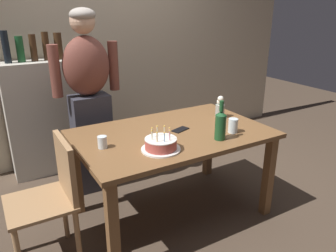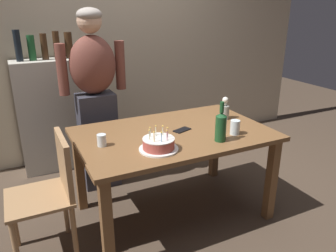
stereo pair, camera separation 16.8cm
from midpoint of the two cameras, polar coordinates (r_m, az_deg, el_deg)
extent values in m
plane|color=#47382B|center=(2.92, 2.58, -14.72)|extent=(10.00, 10.00, 0.00)
cube|color=tan|center=(3.84, -8.57, 14.45)|extent=(5.20, 0.10, 2.60)
cube|color=brown|center=(2.58, 2.83, -1.44)|extent=(1.50, 0.96, 0.03)
cube|color=brown|center=(2.19, -8.32, -17.04)|extent=(0.07, 0.07, 0.70)
cube|color=brown|center=(2.82, 19.20, -8.87)|extent=(0.07, 0.07, 0.70)
cube|color=brown|center=(2.87, -13.50, -7.76)|extent=(0.07, 0.07, 0.70)
cube|color=brown|center=(3.38, 9.51, -3.07)|extent=(0.07, 0.07, 0.70)
cylinder|color=white|center=(2.25, 0.51, -4.06)|extent=(0.27, 0.27, 0.01)
cylinder|color=#B24C42|center=(2.24, 0.51, -3.12)|extent=(0.22, 0.22, 0.07)
cylinder|color=silver|center=(2.22, 0.51, -2.25)|extent=(0.22, 0.22, 0.01)
cylinder|color=#EAB266|center=(2.16, -0.21, -2.03)|extent=(0.01, 0.01, 0.06)
sphere|color=#F9C64C|center=(2.14, -0.21, -1.12)|extent=(0.01, 0.01, 0.01)
cylinder|color=#93B7DB|center=(2.16, 1.09, -2.06)|extent=(0.01, 0.01, 0.06)
sphere|color=#F9C64C|center=(2.14, 1.10, -1.14)|extent=(0.01, 0.01, 0.01)
cylinder|color=pink|center=(2.19, 2.04, -1.73)|extent=(0.01, 0.01, 0.06)
sphere|color=#F9C64C|center=(2.17, 2.05, -0.83)|extent=(0.01, 0.01, 0.01)
cylinder|color=pink|center=(2.23, 2.07, -1.26)|extent=(0.01, 0.01, 0.06)
sphere|color=#F9C64C|center=(2.22, 2.08, -0.37)|extent=(0.01, 0.01, 0.01)
cylinder|color=beige|center=(2.27, 1.21, -0.92)|extent=(0.01, 0.01, 0.06)
sphere|color=#F9C64C|center=(2.25, 1.22, -0.04)|extent=(0.01, 0.01, 0.01)
cylinder|color=beige|center=(2.27, -0.03, -0.89)|extent=(0.01, 0.01, 0.06)
sphere|color=#F9C64C|center=(2.25, -0.03, -0.02)|extent=(0.01, 0.01, 0.01)
cylinder|color=beige|center=(2.24, -0.97, -1.20)|extent=(0.01, 0.01, 0.06)
sphere|color=#F9C64C|center=(2.22, -0.97, -0.31)|extent=(0.01, 0.01, 0.01)
cylinder|color=beige|center=(2.19, -1.06, -1.66)|extent=(0.01, 0.01, 0.06)
sphere|color=#F9C64C|center=(2.18, -1.07, -0.76)|extent=(0.01, 0.01, 0.01)
cylinder|color=silver|center=(2.33, -9.45, -2.48)|extent=(0.07, 0.07, 0.09)
cylinder|color=silver|center=(2.58, 13.42, -0.25)|extent=(0.07, 0.07, 0.11)
cylinder|color=#194723|center=(2.41, 11.12, -0.49)|extent=(0.08, 0.08, 0.19)
cone|color=#194723|center=(2.38, 11.30, 1.95)|extent=(0.08, 0.08, 0.03)
cylinder|color=#194723|center=(2.36, 11.39, 3.19)|extent=(0.03, 0.03, 0.08)
cube|color=black|center=(2.60, 4.31, -0.72)|extent=(0.16, 0.11, 0.01)
cylinder|color=#999E93|center=(2.91, 11.45, 2.33)|extent=(0.08, 0.08, 0.12)
sphere|color=silver|center=(2.90, 11.43, 3.93)|extent=(0.05, 0.05, 0.05)
sphere|color=silver|center=(2.88, 11.62, 4.44)|extent=(0.05, 0.05, 0.05)
cube|color=#33333D|center=(3.18, -10.48, -2.53)|extent=(0.34, 0.23, 0.92)
ellipsoid|color=brown|center=(2.98, -11.37, 10.33)|extent=(0.41, 0.27, 0.52)
sphere|color=tan|center=(2.94, -11.88, 17.44)|extent=(0.21, 0.21, 0.21)
ellipsoid|color=gray|center=(2.93, -11.88, 18.46)|extent=(0.21, 0.21, 0.12)
cylinder|color=brown|center=(3.09, -6.76, 10.43)|extent=(0.09, 0.09, 0.44)
cylinder|color=brown|center=(2.96, -16.40, 9.33)|extent=(0.09, 0.09, 0.44)
cube|color=#A37A51|center=(2.38, -19.68, -11.73)|extent=(0.42, 0.42, 0.02)
cube|color=#A37A51|center=(2.30, -15.60, -6.42)|extent=(0.04, 0.40, 0.40)
cylinder|color=#A37A51|center=(2.65, -23.55, -14.77)|extent=(0.04, 0.04, 0.45)
cylinder|color=#A37A51|center=(2.36, -22.94, -19.52)|extent=(0.04, 0.04, 0.45)
cylinder|color=#A37A51|center=(2.67, -15.68, -13.46)|extent=(0.04, 0.04, 0.45)
cylinder|color=#A37A51|center=(2.38, -13.90, -17.96)|extent=(0.04, 0.04, 0.45)
cube|color=beige|center=(3.62, -18.11, 1.69)|extent=(0.69, 0.30, 1.17)
cylinder|color=black|center=(3.45, -23.37, 12.70)|extent=(0.06, 0.06, 0.29)
cylinder|color=#194723|center=(3.46, -21.35, 12.53)|extent=(0.07, 0.07, 0.24)
cylinder|color=#382314|center=(3.47, -19.41, 12.88)|extent=(0.06, 0.06, 0.25)
cylinder|color=#382314|center=(3.48, -17.48, 13.27)|extent=(0.06, 0.06, 0.27)
cylinder|color=#382314|center=(3.51, -15.54, 13.39)|extent=(0.08, 0.08, 0.26)
camera|label=1|loc=(0.08, -88.00, 0.74)|focal=35.05mm
camera|label=2|loc=(0.08, 92.00, -0.74)|focal=35.05mm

